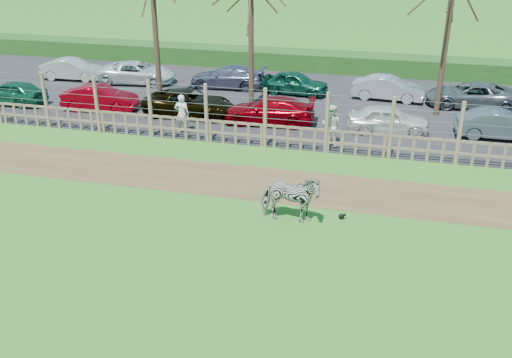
% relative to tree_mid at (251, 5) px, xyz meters
% --- Properties ---
extents(ground, '(120.00, 120.00, 0.00)m').
position_rel_tree_mid_xyz_m(ground, '(2.00, -13.50, -4.87)').
color(ground, '#57A136').
rests_on(ground, ground).
extents(dirt_strip, '(34.00, 2.80, 0.01)m').
position_rel_tree_mid_xyz_m(dirt_strip, '(2.00, -9.00, -4.86)').
color(dirt_strip, brown).
rests_on(dirt_strip, ground).
extents(asphalt, '(44.00, 13.00, 0.04)m').
position_rel_tree_mid_xyz_m(asphalt, '(2.00, 1.00, -4.85)').
color(asphalt, '#232326').
rests_on(asphalt, ground).
extents(hedge, '(46.00, 2.00, 1.10)m').
position_rel_tree_mid_xyz_m(hedge, '(2.00, 8.00, -4.32)').
color(hedge, '#1E4716').
rests_on(hedge, ground).
extents(fence, '(30.16, 0.16, 2.50)m').
position_rel_tree_mid_xyz_m(fence, '(2.00, -5.50, -4.06)').
color(fence, brown).
rests_on(fence, ground).
extents(tree_mid, '(4.80, 4.80, 6.83)m').
position_rel_tree_mid_xyz_m(tree_mid, '(0.00, 0.00, 0.00)').
color(tree_mid, '#3D2B1E').
rests_on(tree_mid, ground).
extents(tree_right, '(4.80, 4.80, 7.35)m').
position_rel_tree_mid_xyz_m(tree_right, '(9.00, 0.50, 0.37)').
color(tree_right, '#3D2B1E').
rests_on(tree_right, ground).
extents(zebra, '(1.90, 0.87, 1.60)m').
position_rel_tree_mid_xyz_m(zebra, '(4.20, -11.50, -4.07)').
color(zebra, gray).
rests_on(zebra, ground).
extents(visitor_a, '(0.68, 0.50, 1.72)m').
position_rel_tree_mid_xyz_m(visitor_a, '(-1.86, -4.81, -3.96)').
color(visitor_a, silver).
rests_on(visitor_a, asphalt).
extents(visitor_b, '(1.00, 0.88, 1.72)m').
position_rel_tree_mid_xyz_m(visitor_b, '(4.61, -4.72, -3.96)').
color(visitor_b, silver).
rests_on(visitor_b, asphalt).
extents(crow, '(0.24, 0.17, 0.19)m').
position_rel_tree_mid_xyz_m(crow, '(5.76, -10.93, -4.77)').
color(crow, black).
rests_on(crow, ground).
extents(car_0, '(3.55, 1.49, 1.20)m').
position_rel_tree_mid_xyz_m(car_0, '(-11.68, -2.89, -4.23)').
color(car_0, '#145838').
rests_on(car_0, asphalt).
extents(car_1, '(3.75, 1.64, 1.20)m').
position_rel_tree_mid_xyz_m(car_1, '(-6.91, -2.70, -4.23)').
color(car_1, maroon).
rests_on(car_1, asphalt).
extents(car_2, '(4.33, 2.03, 1.20)m').
position_rel_tree_mid_xyz_m(car_2, '(-2.42, -2.46, -4.23)').
color(car_2, black).
rests_on(car_2, asphalt).
extents(car_3, '(4.26, 2.01, 1.20)m').
position_rel_tree_mid_xyz_m(car_3, '(1.53, -2.66, -4.23)').
color(car_3, '#82010A').
rests_on(car_3, asphalt).
extents(car_4, '(3.65, 1.76, 1.20)m').
position_rel_tree_mid_xyz_m(car_4, '(6.83, -2.56, -4.23)').
color(car_4, white).
rests_on(car_4, asphalt).
extents(car_5, '(3.68, 1.40, 1.20)m').
position_rel_tree_mid_xyz_m(car_5, '(11.47, -2.16, -4.23)').
color(car_5, '#4D5961').
rests_on(car_5, asphalt).
extents(car_7, '(3.70, 1.45, 1.20)m').
position_rel_tree_mid_xyz_m(car_7, '(-11.26, 2.19, -4.23)').
color(car_7, beige).
rests_on(car_7, asphalt).
extents(car_8, '(4.53, 2.50, 1.20)m').
position_rel_tree_mid_xyz_m(car_8, '(-7.32, 2.38, -4.23)').
color(car_8, silver).
rests_on(car_8, asphalt).
extents(car_9, '(4.24, 1.95, 1.20)m').
position_rel_tree_mid_xyz_m(car_9, '(-2.04, 2.70, -4.23)').
color(car_9, '#52536F').
rests_on(car_9, asphalt).
extents(car_10, '(3.66, 1.80, 1.20)m').
position_rel_tree_mid_xyz_m(car_10, '(1.79, 2.39, -4.23)').
color(car_10, '#0E4C35').
rests_on(car_10, asphalt).
extents(car_11, '(3.74, 1.58, 1.20)m').
position_rel_tree_mid_xyz_m(car_11, '(6.64, 2.52, -4.23)').
color(car_11, '#B4B2B8').
rests_on(car_11, asphalt).
extents(car_12, '(4.42, 2.21, 1.20)m').
position_rel_tree_mid_xyz_m(car_12, '(10.66, 2.24, -4.23)').
color(car_12, '#565E64').
rests_on(car_12, asphalt).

